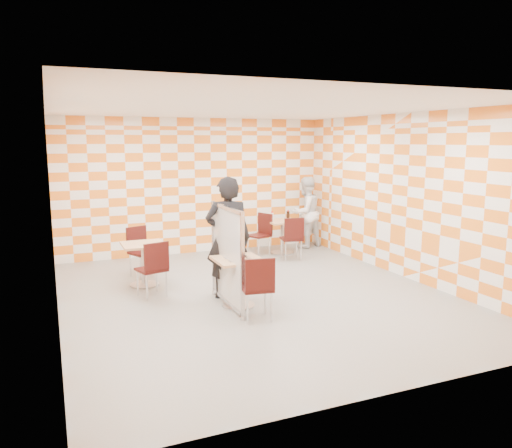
{
  "coord_description": "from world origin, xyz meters",
  "views": [
    {
      "loc": [
        -3.01,
        -7.27,
        2.5
      ],
      "look_at": [
        0.1,
        0.2,
        1.15
      ],
      "focal_mm": 35.0,
      "sensor_mm": 36.0,
      "label": 1
    }
  ],
  "objects_px": {
    "partition": "(227,256)",
    "man_white": "(306,212)",
    "chair_empty_near": "(154,265)",
    "soda_bottle": "(288,216)",
    "chair_second_front": "(293,235)",
    "sport_bottle": "(272,216)",
    "second_table": "(282,231)",
    "chair_second_side": "(262,231)",
    "man_dark": "(228,238)",
    "empty_table": "(143,257)",
    "main_table": "(238,274)",
    "chair_main_front": "(258,284)",
    "chair_empty_far": "(140,247)"
  },
  "relations": [
    {
      "from": "chair_empty_far",
      "to": "empty_table",
      "type": "bearing_deg",
      "value": -94.73
    },
    {
      "from": "chair_second_front",
      "to": "sport_bottle",
      "type": "bearing_deg",
      "value": 95.36
    },
    {
      "from": "second_table",
      "to": "empty_table",
      "type": "relative_size",
      "value": 1.0
    },
    {
      "from": "chair_second_front",
      "to": "soda_bottle",
      "type": "bearing_deg",
      "value": 71.51
    },
    {
      "from": "man_white",
      "to": "chair_empty_near",
      "type": "bearing_deg",
      "value": 15.92
    },
    {
      "from": "sport_bottle",
      "to": "chair_second_front",
      "type": "bearing_deg",
      "value": -84.64
    },
    {
      "from": "chair_main_front",
      "to": "chair_second_front",
      "type": "height_order",
      "value": "same"
    },
    {
      "from": "chair_second_side",
      "to": "main_table",
      "type": "bearing_deg",
      "value": -119.11
    },
    {
      "from": "chair_second_front",
      "to": "chair_second_side",
      "type": "xyz_separation_m",
      "value": [
        -0.39,
        0.73,
        0.0
      ]
    },
    {
      "from": "partition",
      "to": "man_white",
      "type": "xyz_separation_m",
      "value": [
        3.15,
        3.37,
        0.05
      ]
    },
    {
      "from": "chair_main_front",
      "to": "man_white",
      "type": "xyz_separation_m",
      "value": [
        2.96,
        4.14,
        0.29
      ]
    },
    {
      "from": "chair_main_front",
      "to": "soda_bottle",
      "type": "bearing_deg",
      "value": 58.41
    },
    {
      "from": "chair_second_side",
      "to": "chair_empty_near",
      "type": "relative_size",
      "value": 1.0
    },
    {
      "from": "empty_table",
      "to": "soda_bottle",
      "type": "bearing_deg",
      "value": 21.33
    },
    {
      "from": "chair_empty_far",
      "to": "chair_empty_near",
      "type": "bearing_deg",
      "value": -91.07
    },
    {
      "from": "partition",
      "to": "empty_table",
      "type": "bearing_deg",
      "value": 121.12
    },
    {
      "from": "chair_second_side",
      "to": "chair_main_front",
      "type": "bearing_deg",
      "value": -113.93
    },
    {
      "from": "empty_table",
      "to": "chair_empty_far",
      "type": "xyz_separation_m",
      "value": [
        0.06,
        0.68,
        0.04
      ]
    },
    {
      "from": "man_white",
      "to": "empty_table",
      "type": "bearing_deg",
      "value": 7.3
    },
    {
      "from": "man_white",
      "to": "soda_bottle",
      "type": "xyz_separation_m",
      "value": [
        -0.66,
        -0.41,
        0.02
      ]
    },
    {
      "from": "chair_empty_near",
      "to": "soda_bottle",
      "type": "distance_m",
      "value": 4.04
    },
    {
      "from": "chair_second_front",
      "to": "man_white",
      "type": "relative_size",
      "value": 0.55
    },
    {
      "from": "man_dark",
      "to": "man_white",
      "type": "bearing_deg",
      "value": -112.72
    },
    {
      "from": "chair_empty_far",
      "to": "man_dark",
      "type": "bearing_deg",
      "value": -60.04
    },
    {
      "from": "chair_second_front",
      "to": "chair_empty_near",
      "type": "xyz_separation_m",
      "value": [
        -3.19,
        -1.42,
        0.0
      ]
    },
    {
      "from": "chair_empty_near",
      "to": "chair_empty_far",
      "type": "bearing_deg",
      "value": 88.93
    },
    {
      "from": "empty_table",
      "to": "chair_main_front",
      "type": "xyz_separation_m",
      "value": [
        1.16,
        -2.39,
        0.04
      ]
    },
    {
      "from": "empty_table",
      "to": "partition",
      "type": "bearing_deg",
      "value": -58.88
    },
    {
      "from": "man_white",
      "to": "soda_bottle",
      "type": "distance_m",
      "value": 0.78
    },
    {
      "from": "empty_table",
      "to": "soda_bottle",
      "type": "height_order",
      "value": "soda_bottle"
    },
    {
      "from": "soda_bottle",
      "to": "chair_empty_far",
      "type": "bearing_deg",
      "value": -168.88
    },
    {
      "from": "main_table",
      "to": "chair_main_front",
      "type": "relative_size",
      "value": 0.81
    },
    {
      "from": "second_table",
      "to": "chair_second_side",
      "type": "height_order",
      "value": "chair_second_side"
    },
    {
      "from": "soda_bottle",
      "to": "partition",
      "type": "bearing_deg",
      "value": -130.0
    },
    {
      "from": "partition",
      "to": "sport_bottle",
      "type": "distance_m",
      "value": 3.8
    },
    {
      "from": "empty_table",
      "to": "partition",
      "type": "xyz_separation_m",
      "value": [
        0.97,
        -1.61,
        0.28
      ]
    },
    {
      "from": "sport_bottle",
      "to": "main_table",
      "type": "bearing_deg",
      "value": -122.22
    },
    {
      "from": "chair_empty_far",
      "to": "partition",
      "type": "distance_m",
      "value": 2.48
    },
    {
      "from": "second_table",
      "to": "man_dark",
      "type": "xyz_separation_m",
      "value": [
        -2.19,
        -2.55,
        0.47
      ]
    },
    {
      "from": "soda_bottle",
      "to": "empty_table",
      "type": "bearing_deg",
      "value": -158.67
    },
    {
      "from": "man_dark",
      "to": "man_white",
      "type": "height_order",
      "value": "man_dark"
    },
    {
      "from": "empty_table",
      "to": "chair_empty_near",
      "type": "relative_size",
      "value": 0.81
    },
    {
      "from": "chair_second_side",
      "to": "chair_empty_far",
      "type": "xyz_separation_m",
      "value": [
        -2.77,
        -0.7,
        0.0
      ]
    },
    {
      "from": "empty_table",
      "to": "partition",
      "type": "relative_size",
      "value": 0.48
    },
    {
      "from": "chair_second_front",
      "to": "partition",
      "type": "height_order",
      "value": "partition"
    },
    {
      "from": "chair_main_front",
      "to": "man_dark",
      "type": "xyz_separation_m",
      "value": [
        -0.02,
        1.19,
        0.43
      ]
    },
    {
      "from": "partition",
      "to": "man_white",
      "type": "height_order",
      "value": "man_white"
    },
    {
      "from": "chair_second_front",
      "to": "sport_bottle",
      "type": "height_order",
      "value": "sport_bottle"
    },
    {
      "from": "empty_table",
      "to": "man_white",
      "type": "height_order",
      "value": "man_white"
    },
    {
      "from": "chair_second_front",
      "to": "sport_bottle",
      "type": "distance_m",
      "value": 0.92
    }
  ]
}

